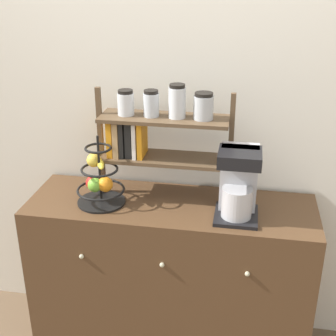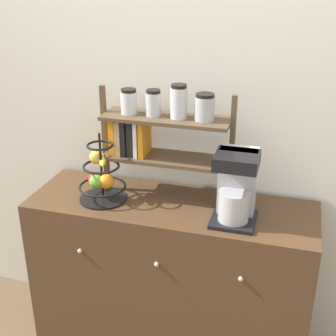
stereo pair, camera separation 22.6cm
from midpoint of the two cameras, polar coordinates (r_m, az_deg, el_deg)
name	(u,v)px [view 2 (the right image)]	position (r m, az deg, el deg)	size (l,w,h in m)	color
wall_back	(186,112)	(2.45, 4.83, 6.79)	(7.00, 0.05, 2.60)	silver
sideboard	(170,278)	(2.59, 2.87, -13.31)	(1.45, 0.49, 0.90)	#4C331E
coffee_maker	(236,187)	(2.18, 11.27, -2.31)	(0.20, 0.22, 0.34)	black
fruit_stand	(101,178)	(2.35, -5.48, -1.23)	(0.24, 0.24, 0.36)	black
shelf_hutch	(156,128)	(2.29, 1.36, 4.81)	(0.68, 0.20, 0.59)	brown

